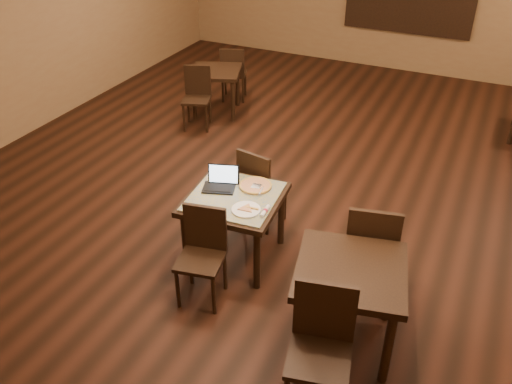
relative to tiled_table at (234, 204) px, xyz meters
The scene contains 18 objects.
ground 1.61m from the tiled_table, 97.37° to the left, with size 10.00×10.00×0.00m, color black.
wall_left 4.51m from the tiled_table, 160.86° to the left, with size 0.02×10.00×3.00m, color olive.
tiled_table is the anchor object (origin of this frame).
chair_main_near 0.63m from the tiled_table, 91.48° to the right, with size 0.48×0.48×0.95m.
chair_main_far 0.63m from the tiled_table, 91.39° to the left, with size 0.49×0.49×0.97m.
laptop 0.28m from the tiled_table, 153.18° to the left, with size 0.37×0.34×0.22m.
plate 0.31m from the tiled_table, 39.29° to the right, with size 0.28×0.28×0.02m, color white.
pizza_slice 0.31m from the tiled_table, 39.29° to the right, with size 0.17×0.17×0.02m, color beige, non-canonical shape.
pizza_pan 0.29m from the tiled_table, 63.43° to the left, with size 0.34×0.34×0.01m, color silver.
pizza_whole 0.29m from the tiled_table, 63.43° to the left, with size 0.34×0.34×0.02m.
spatula 0.29m from the tiled_table, 57.53° to the left, with size 0.09×0.22×0.01m, color silver.
napkin_roll 0.44m from the tiled_table, 19.29° to the right, with size 0.05×0.19×0.04m.
other_table_b 3.73m from the tiled_table, 121.69° to the left, with size 0.98×0.98×0.72m.
other_table_b_chair_near 3.30m from the tiled_table, 127.08° to the left, with size 0.51×0.51×0.93m.
other_table_b_chair_far 4.19m from the tiled_table, 117.45° to the left, with size 0.51×0.51×0.93m.
other_table_c 1.53m from the tiled_table, 24.75° to the right, with size 1.05×1.05×0.83m.
other_table_c_chair_near 1.87m from the tiled_table, 42.78° to the right, with size 0.55×0.55×1.07m.
other_table_c_chair_far 1.41m from the tiled_table, ahead, with size 0.55×0.55×1.07m.
Camera 1 is at (2.30, -5.44, 3.70)m, focal length 38.00 mm.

